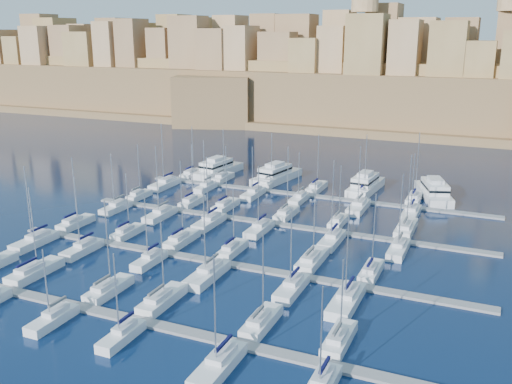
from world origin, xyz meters
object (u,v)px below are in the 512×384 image
at_px(motor_yacht_a, 217,169).
at_px(motor_yacht_c, 365,185).
at_px(motor_yacht_b, 276,175).
at_px(sailboat_2, 108,289).
at_px(sailboat_4, 261,322).
at_px(motor_yacht_d, 434,191).

distance_m(motor_yacht_a, motor_yacht_c, 40.14).
bearing_deg(motor_yacht_a, motor_yacht_b, 0.18).
relative_size(sailboat_2, motor_yacht_c, 0.86).
xyz_separation_m(sailboat_4, motor_yacht_b, (-25.87, 70.55, 0.99)).
relative_size(motor_yacht_b, motor_yacht_d, 0.99).
height_order(sailboat_4, motor_yacht_d, sailboat_4).
relative_size(sailboat_2, motor_yacht_d, 0.79).
bearing_deg(sailboat_2, motor_yacht_d, 61.98).
bearing_deg(motor_yacht_b, sailboat_4, -69.86).
xyz_separation_m(motor_yacht_c, motor_yacht_d, (15.80, 0.55, 0.00)).
height_order(sailboat_4, motor_yacht_a, sailboat_4).
xyz_separation_m(sailboat_4, motor_yacht_c, (-2.60, 70.04, 0.99)).
bearing_deg(motor_yacht_a, motor_yacht_c, -0.66).
relative_size(motor_yacht_c, motor_yacht_d, 0.92).
distance_m(motor_yacht_a, motor_yacht_d, 55.93).
height_order(motor_yacht_a, motor_yacht_d, same).
distance_m(sailboat_2, motor_yacht_d, 79.95).
relative_size(motor_yacht_b, motor_yacht_c, 1.08).
bearing_deg(sailboat_2, sailboat_4, -0.04).
xyz_separation_m(motor_yacht_b, motor_yacht_c, (23.27, -0.51, -0.00)).
xyz_separation_m(sailboat_2, motor_yacht_a, (-18.38, 70.48, 0.98)).
bearing_deg(motor_yacht_b, motor_yacht_a, -179.82).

